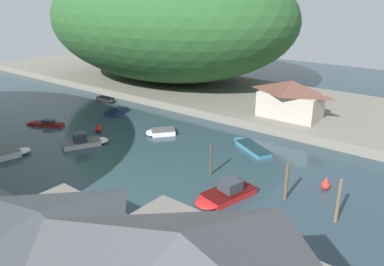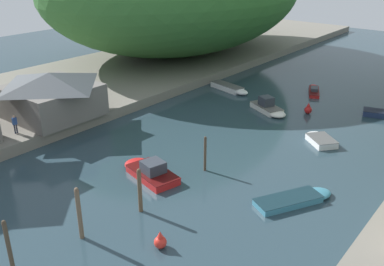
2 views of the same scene
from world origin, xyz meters
TOP-DOWN VIEW (x-y plane):
  - water_surface at (0.00, 30.00)m, footprint 130.00×130.00m
  - left_bank at (-24.29, 30.00)m, footprint 22.00×120.00m
  - boathouse_shed at (-16.68, 19.54)m, footprint 8.26×8.11m
  - boat_open_rowboat at (-9.36, 39.65)m, footprint 5.94×2.70m
  - boat_far_right_bank at (-2.07, 36.07)m, footprint 5.14×3.74m
  - boat_near_quay at (-1.23, 45.62)m, footprint 3.19×5.10m
  - boat_far_upstream at (8.26, 21.68)m, footprint 4.23×5.91m
  - boat_red_skiff at (-2.25, 17.95)m, footprint 5.78×3.33m
  - boat_yellow_tender at (5.36, 32.08)m, footprint 3.76×3.53m
  - mooring_post_nearest at (-0.02, 5.47)m, footprint 0.23×0.23m
  - mooring_post_second at (-0.00, 9.85)m, footprint 0.28×0.28m
  - mooring_post_middle at (0.72, 14.11)m, footprint 0.28×0.28m
  - mooring_post_farthest at (0.59, 21.31)m, footprint 0.21×0.21m
  - channel_buoy_near at (4.32, 12.14)m, footprint 0.76×0.76m
  - channel_buoy_far at (1.39, 38.27)m, footprint 0.80×0.80m
  - person_on_quay at (-15.38, 14.77)m, footprint 0.25×0.40m

SIDE VIEW (x-z plane):
  - water_surface at x=0.00m, z-range 0.00..0.00m
  - boat_far_upstream at x=8.26m, z-range 0.00..0.47m
  - boat_near_quay at x=-1.23m, z-range -0.14..0.66m
  - boat_yellow_tender at x=5.36m, z-range 0.00..0.59m
  - boat_open_rowboat at x=-9.36m, z-range 0.00..0.66m
  - boat_red_skiff at x=-2.25m, z-range -0.29..1.16m
  - channel_buoy_near at x=4.32m, z-range -0.13..1.01m
  - boat_far_right_bank at x=-2.07m, z-range -0.31..1.23m
  - channel_buoy_far at x=1.39m, z-range -0.13..1.06m
  - left_bank at x=-24.29m, z-range 0.00..1.06m
  - mooring_post_farthest at x=0.59m, z-range 0.01..2.93m
  - mooring_post_middle at x=0.72m, z-range 0.01..3.18m
  - mooring_post_second at x=0.00m, z-range 0.01..3.49m
  - mooring_post_nearest at x=-0.02m, z-range 0.01..3.62m
  - person_on_quay at x=-15.38m, z-range 1.19..2.88m
  - boathouse_shed at x=-16.68m, z-range 1.13..5.40m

